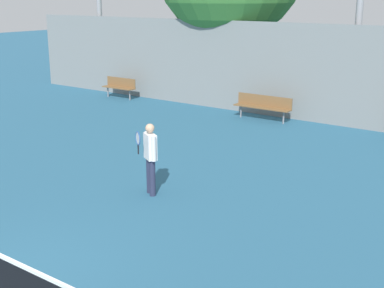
% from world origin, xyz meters
% --- Properties ---
extents(tennis_player, '(0.54, 0.52, 1.66)m').
position_xyz_m(tennis_player, '(-0.55, 4.89, 0.94)').
color(tennis_player, '#282D47').
rests_on(tennis_player, ground_plane).
extents(bench_courtside_far, '(1.65, 0.40, 0.90)m').
position_xyz_m(bench_courtside_far, '(-9.33, 13.01, 0.56)').
color(bench_courtside_far, brown).
rests_on(bench_courtside_far, ground_plane).
extents(bench_adjacent_court, '(2.19, 0.40, 0.90)m').
position_xyz_m(bench_adjacent_court, '(-2.19, 13.01, 0.57)').
color(bench_adjacent_court, brown).
rests_on(bench_adjacent_court, ground_plane).
extents(back_fence, '(29.94, 0.06, 3.45)m').
position_xyz_m(back_fence, '(0.00, 13.83, 1.73)').
color(back_fence, gray).
rests_on(back_fence, ground_plane).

